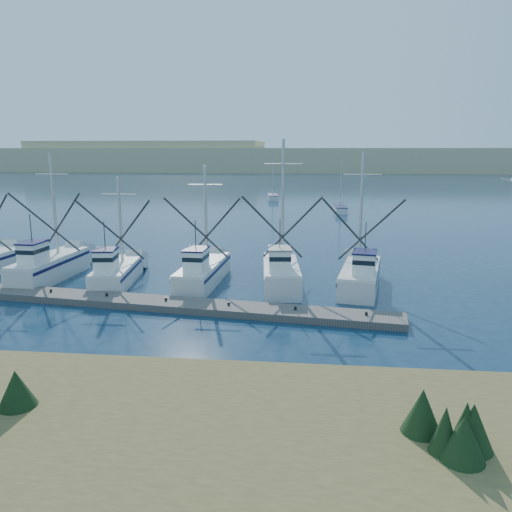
% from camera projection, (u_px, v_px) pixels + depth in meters
% --- Properties ---
extents(ground, '(500.00, 500.00, 0.00)m').
position_uv_depth(ground, '(269.00, 351.00, 23.92)').
color(ground, '#0D263C').
rests_on(ground, ground).
extents(floating_dock, '(32.43, 6.30, 0.43)m').
position_uv_depth(floating_dock, '(136.00, 302.00, 30.99)').
color(floating_dock, '#5A5751').
rests_on(floating_dock, ground).
extents(dune_ridge, '(360.00, 60.00, 10.00)m').
position_uv_depth(dune_ridge, '(305.00, 159.00, 227.10)').
color(dune_ridge, tan).
rests_on(dune_ridge, ground).
extents(trawler_fleet, '(31.97, 9.02, 10.20)m').
position_uv_depth(trawler_fleet, '(157.00, 270.00, 35.85)').
color(trawler_fleet, silver).
rests_on(trawler_fleet, ground).
extents(sailboat_near, '(1.79, 6.61, 8.10)m').
position_uv_depth(sailboat_near, '(340.00, 209.00, 77.01)').
color(sailboat_near, silver).
rests_on(sailboat_near, ground).
extents(sailboat_far, '(2.55, 6.24, 8.10)m').
position_uv_depth(sailboat_far, '(273.00, 197.00, 95.81)').
color(sailboat_far, silver).
rests_on(sailboat_far, ground).
extents(flying_gull, '(1.24, 0.23, 0.23)m').
position_uv_depth(flying_gull, '(512.00, 180.00, 29.40)').
color(flying_gull, white).
rests_on(flying_gull, ground).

